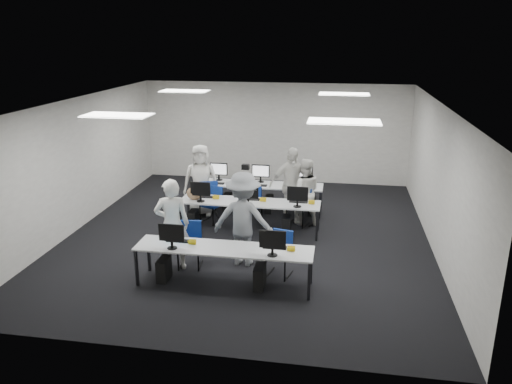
% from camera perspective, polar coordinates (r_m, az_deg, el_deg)
% --- Properties ---
extents(room, '(9.00, 9.02, 3.00)m').
position_cam_1_polar(room, '(10.93, -0.93, 2.40)').
color(room, black).
rests_on(room, ground).
extents(ceiling_panels, '(5.20, 4.60, 0.02)m').
position_cam_1_polar(ceiling_panels, '(10.64, -0.97, 10.14)').
color(ceiling_panels, white).
rests_on(ceiling_panels, room).
extents(desk_front, '(3.20, 0.70, 0.73)m').
position_cam_1_polar(desk_front, '(8.99, -3.69, -6.65)').
color(desk_front, '#B4B5B8').
rests_on(desk_front, ground).
extents(desk_mid, '(3.20, 0.70, 0.73)m').
position_cam_1_polar(desk_mid, '(11.36, -0.72, -1.33)').
color(desk_mid, '#B4B5B8').
rests_on(desk_mid, ground).
extents(desk_back, '(3.20, 0.70, 0.73)m').
position_cam_1_polar(desk_back, '(12.67, 0.40, 0.70)').
color(desk_back, '#B4B5B8').
rests_on(desk_back, ground).
extents(equipment_front, '(2.51, 0.41, 1.19)m').
position_cam_1_polar(equipment_front, '(9.15, -4.86, -8.45)').
color(equipment_front, '#0E6FB8').
rests_on(equipment_front, desk_front).
extents(equipment_mid, '(2.91, 0.41, 1.19)m').
position_cam_1_polar(equipment_mid, '(11.48, -1.67, -2.83)').
color(equipment_mid, white).
rests_on(equipment_mid, desk_mid).
extents(equipment_back, '(2.91, 0.41, 1.19)m').
position_cam_1_polar(equipment_back, '(12.76, 1.26, -0.70)').
color(equipment_back, white).
rests_on(equipment_back, desk_back).
extents(chair_0, '(0.48, 0.51, 0.88)m').
position_cam_1_polar(chair_0, '(9.93, -7.52, -6.88)').
color(chair_0, navy).
rests_on(chair_0, ground).
extents(chair_1, '(0.51, 0.54, 0.85)m').
position_cam_1_polar(chair_1, '(9.51, 2.70, -7.96)').
color(chair_1, navy).
rests_on(chair_1, ground).
extents(chair_2, '(0.56, 0.58, 0.86)m').
position_cam_1_polar(chair_2, '(12.14, -5.07, -2.18)').
color(chair_2, navy).
rests_on(chair_2, ground).
extents(chair_3, '(0.56, 0.58, 0.87)m').
position_cam_1_polar(chair_3, '(12.04, -0.43, -2.26)').
color(chair_3, navy).
rests_on(chair_3, ground).
extents(chair_4, '(0.54, 0.57, 0.90)m').
position_cam_1_polar(chair_4, '(11.98, 4.80, -2.38)').
color(chair_4, navy).
rests_on(chair_4, ground).
extents(chair_5, '(0.61, 0.64, 0.95)m').
position_cam_1_polar(chair_5, '(12.56, -5.46, -1.37)').
color(chair_5, navy).
rests_on(chair_5, ground).
extents(chair_6, '(0.48, 0.51, 0.85)m').
position_cam_1_polar(chair_6, '(12.38, -0.26, -1.72)').
color(chair_6, navy).
rests_on(chair_6, ground).
extents(chair_7, '(0.60, 0.62, 0.92)m').
position_cam_1_polar(chair_7, '(12.11, 5.74, -2.15)').
color(chair_7, navy).
rests_on(chair_7, ground).
extents(handbag, '(0.44, 0.36, 0.31)m').
position_cam_1_polar(handbag, '(11.51, -7.00, -0.12)').
color(handbag, '#8D6B48').
rests_on(handbag, desk_mid).
extents(student_0, '(0.75, 0.60, 1.81)m').
position_cam_1_polar(student_0, '(9.65, -9.56, -3.68)').
color(student_0, silver).
rests_on(student_0, ground).
extents(student_1, '(0.85, 0.70, 1.61)m').
position_cam_1_polar(student_1, '(11.86, 5.52, 0.04)').
color(student_1, silver).
rests_on(student_1, ground).
extents(student_2, '(0.96, 0.72, 1.79)m').
position_cam_1_polar(student_2, '(12.47, -6.31, 1.34)').
color(student_2, silver).
rests_on(student_2, ground).
extents(student_3, '(1.16, 0.77, 1.84)m').
position_cam_1_polar(student_3, '(11.94, 4.05, 0.78)').
color(student_3, silver).
rests_on(student_3, ground).
extents(photographer, '(1.27, 0.79, 1.88)m').
position_cam_1_polar(photographer, '(9.69, -1.45, -3.12)').
color(photographer, gray).
rests_on(photographer, ground).
extents(dslr_camera, '(0.15, 0.19, 0.10)m').
position_cam_1_polar(dslr_camera, '(9.55, -1.20, 2.88)').
color(dslr_camera, black).
rests_on(dslr_camera, photographer).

